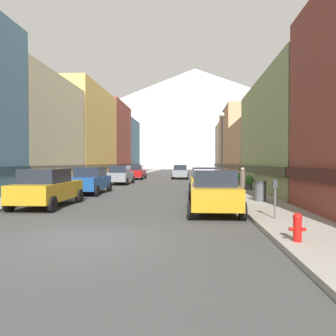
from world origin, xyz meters
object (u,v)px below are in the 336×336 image
(pedestrian_0, at_px, (243,181))
(pedestrian_1, at_px, (58,180))
(parking_meter_near, at_px, (275,193))
(car_right_0, at_px, (213,191))
(car_left_3, at_px, (136,172))
(potted_plant_0, at_px, (238,178))
(potted_plant_1, at_px, (249,182))
(car_left_1, at_px, (90,180))
(car_right_1, at_px, (205,181))
(streetlamp_right, at_px, (222,138))
(fire_hydrant_near, at_px, (297,226))
(car_driving_0, at_px, (180,172))
(trash_bin_right, at_px, (260,191))
(car_left_2, at_px, (120,175))
(car_left_0, at_px, (47,188))

(pedestrian_0, height_order, pedestrian_1, pedestrian_0)
(parking_meter_near, bearing_deg, car_right_0, 134.94)
(car_right_0, bearing_deg, car_left_3, 106.72)
(potted_plant_0, xyz_separation_m, pedestrian_0, (-0.75, -6.88, 0.14))
(potted_plant_0, relative_size, potted_plant_1, 1.03)
(car_left_1, distance_m, pedestrian_0, 10.06)
(car_right_1, height_order, streetlamp_right, streetlamp_right)
(car_right_0, height_order, fire_hydrant_near, car_right_0)
(car_driving_0, bearing_deg, potted_plant_0, -65.87)
(parking_meter_near, xyz_separation_m, pedestrian_1, (-12.00, 10.02, -0.16))
(trash_bin_right, relative_size, pedestrian_1, 0.63)
(parking_meter_near, bearing_deg, potted_plant_0, 85.68)
(car_left_2, xyz_separation_m, pedestrian_1, (-2.45, -8.40, -0.04))
(pedestrian_0, bearing_deg, trash_bin_right, -88.79)
(car_right_1, height_order, pedestrian_0, car_right_1)
(car_left_3, bearing_deg, fire_hydrant_near, -73.08)
(potted_plant_0, bearing_deg, car_left_3, 135.29)
(car_right_0, height_order, trash_bin_right, car_right_0)
(trash_bin_right, bearing_deg, car_left_3, 114.47)
(car_left_0, relative_size, potted_plant_0, 4.22)
(car_right_1, height_order, car_driving_0, same)
(car_left_1, relative_size, potted_plant_0, 4.23)
(parking_meter_near, relative_size, streetlamp_right, 0.23)
(car_left_1, bearing_deg, pedestrian_1, 164.90)
(fire_hydrant_near, distance_m, pedestrian_1, 17.63)
(car_right_0, distance_m, car_right_1, 6.71)
(car_left_3, height_order, streetlamp_right, streetlamp_right)
(car_left_0, height_order, car_left_3, same)
(car_left_0, bearing_deg, car_right_0, -9.09)
(pedestrian_1, bearing_deg, streetlamp_right, 18.49)
(car_left_0, xyz_separation_m, car_right_1, (7.60, 5.50, 0.00))
(parking_meter_near, xyz_separation_m, trash_bin_right, (0.60, 4.95, -0.37))
(trash_bin_right, relative_size, streetlamp_right, 0.17)
(trash_bin_right, bearing_deg, streetlamp_right, 96.38)
(car_driving_0, height_order, fire_hydrant_near, car_driving_0)
(car_left_1, distance_m, car_left_3, 17.89)
(fire_hydrant_near, relative_size, pedestrian_1, 0.46)
(fire_hydrant_near, height_order, pedestrian_1, pedestrian_1)
(car_right_0, distance_m, pedestrian_1, 12.89)
(pedestrian_0, relative_size, streetlamp_right, 0.27)
(car_driving_0, height_order, potted_plant_0, car_driving_0)
(car_right_0, height_order, pedestrian_1, car_right_0)
(car_left_1, bearing_deg, car_left_3, 89.99)
(car_left_1, bearing_deg, car_right_1, -5.20)
(car_left_0, height_order, fire_hydrant_near, car_left_0)
(car_left_3, distance_m, parking_meter_near, 28.87)
(streetlamp_right, bearing_deg, car_left_2, 153.71)
(car_left_3, xyz_separation_m, car_right_0, (7.60, -25.29, 0.00))
(car_left_2, height_order, potted_plant_1, car_left_2)
(potted_plant_0, distance_m, pedestrian_1, 14.78)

